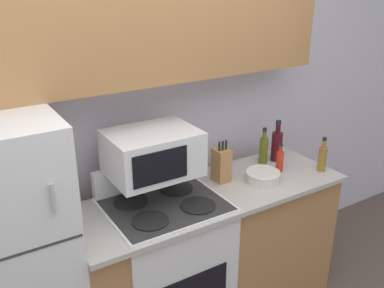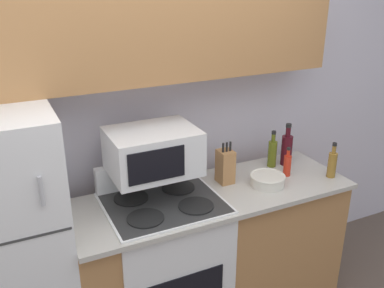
% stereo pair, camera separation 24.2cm
% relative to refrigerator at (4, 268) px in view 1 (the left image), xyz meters
% --- Properties ---
extents(wall_back, '(8.00, 0.05, 2.55)m').
position_rel_refrigerator_xyz_m(wall_back, '(0.88, 0.39, 0.47)').
color(wall_back, silver).
rests_on(wall_back, ground_plane).
extents(lower_cabinets, '(1.77, 0.61, 0.94)m').
position_rel_refrigerator_xyz_m(lower_cabinets, '(1.21, -0.07, -0.33)').
color(lower_cabinets, '#B27A47').
rests_on(lower_cabinets, ground_plane).
extents(refrigerator, '(0.66, 0.73, 1.61)m').
position_rel_refrigerator_xyz_m(refrigerator, '(0.00, 0.00, 0.00)').
color(refrigerator, white).
rests_on(refrigerator, ground_plane).
extents(upper_cabinets, '(2.43, 0.31, 0.55)m').
position_rel_refrigerator_xyz_m(upper_cabinets, '(0.88, 0.21, 1.08)').
color(upper_cabinets, '#B27A47').
rests_on(upper_cabinets, refrigerator).
extents(stove, '(0.68, 0.59, 1.11)m').
position_rel_refrigerator_xyz_m(stove, '(0.88, -0.08, -0.31)').
color(stove, white).
rests_on(stove, ground_plane).
extents(microwave, '(0.50, 0.39, 0.26)m').
position_rel_refrigerator_xyz_m(microwave, '(0.86, 0.01, 0.44)').
color(microwave, white).
rests_on(microwave, stove).
extents(knife_block, '(0.09, 0.11, 0.28)m').
position_rel_refrigerator_xyz_m(knife_block, '(1.35, 0.01, 0.25)').
color(knife_block, '#B27A47').
rests_on(knife_block, lower_cabinets).
extents(bowl, '(0.22, 0.22, 0.07)m').
position_rel_refrigerator_xyz_m(bowl, '(1.57, -0.15, 0.17)').
color(bowl, silver).
rests_on(bowl, lower_cabinets).
extents(bottle_olive_oil, '(0.06, 0.06, 0.26)m').
position_rel_refrigerator_xyz_m(bottle_olive_oil, '(1.76, 0.08, 0.24)').
color(bottle_olive_oil, '#5B6619').
rests_on(bottle_olive_oil, lower_cabinets).
extents(bottle_vinegar, '(0.06, 0.06, 0.24)m').
position_rel_refrigerator_xyz_m(bottle_vinegar, '(2.02, -0.23, 0.23)').
color(bottle_vinegar, olive).
rests_on(bottle_vinegar, lower_cabinets).
extents(bottle_wine_red, '(0.08, 0.08, 0.30)m').
position_rel_refrigerator_xyz_m(bottle_wine_red, '(1.87, 0.06, 0.25)').
color(bottle_wine_red, '#470F19').
rests_on(bottle_wine_red, lower_cabinets).
extents(bottle_hot_sauce, '(0.05, 0.05, 0.20)m').
position_rel_refrigerator_xyz_m(bottle_hot_sauce, '(1.77, -0.09, 0.21)').
color(bottle_hot_sauce, red).
rests_on(bottle_hot_sauce, lower_cabinets).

